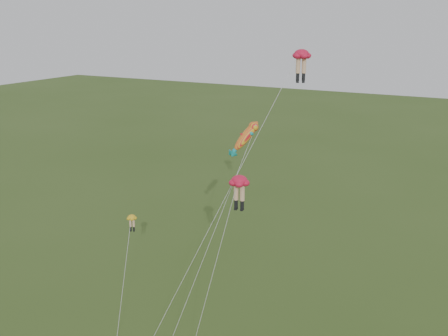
% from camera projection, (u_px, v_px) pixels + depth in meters
% --- Properties ---
extents(legs_kite_red_high, '(9.29, 11.23, 22.80)m').
position_uv_depth(legs_kite_red_high, '(299.00, 61.00, 38.24)').
color(legs_kite_red_high, red).
rests_on(legs_kite_red_high, ground).
extents(legs_kite_red_mid, '(3.13, 5.11, 14.24)m').
position_uv_depth(legs_kite_red_mid, '(239.00, 185.00, 35.94)').
color(legs_kite_red_mid, red).
rests_on(legs_kite_red_mid, ground).
extents(legs_kite_yellow, '(3.73, 7.34, 8.21)m').
position_uv_depth(legs_kite_yellow, '(131.00, 224.00, 44.46)').
color(legs_kite_yellow, gold).
rests_on(legs_kite_yellow, ground).
extents(fish_kite, '(4.11, 9.37, 17.15)m').
position_uv_depth(fish_kite, '(246.00, 137.00, 41.25)').
color(fish_kite, gold).
rests_on(fish_kite, ground).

